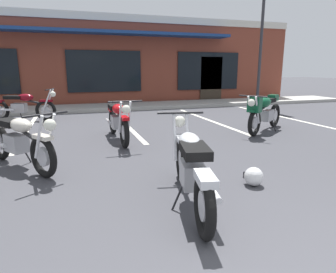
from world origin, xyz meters
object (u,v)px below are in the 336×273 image
object	(u,v)px
motorcycle_black_cruiser	(23,106)
motorcycle_blue_standard	(118,120)
motorcycle_silver_naked	(264,111)
parking_lot_lamp_post	(264,18)
motorcycle_foreground_classic	(191,166)
helmet_on_pavement	(254,176)
motorcycle_red_sportbike	(19,140)

from	to	relation	value
motorcycle_black_cruiser	motorcycle_blue_standard	size ratio (longest dim) A/B	0.96
motorcycle_silver_naked	motorcycle_blue_standard	size ratio (longest dim) A/B	0.87
motorcycle_blue_standard	parking_lot_lamp_post	xyz separation A→B (m)	(6.60, 4.20, 3.06)
motorcycle_foreground_classic	motorcycle_blue_standard	xyz separation A→B (m)	(-0.31, 3.44, 0.00)
motorcycle_blue_standard	helmet_on_pavement	bearing A→B (deg)	-67.35
helmet_on_pavement	motorcycle_black_cruiser	bearing A→B (deg)	119.16
motorcycle_foreground_classic	helmet_on_pavement	size ratio (longest dim) A/B	8.01
motorcycle_black_cruiser	parking_lot_lamp_post	world-z (taller)	parking_lot_lamp_post
motorcycle_black_cruiser	motorcycle_silver_naked	distance (m)	7.02
motorcycle_red_sportbike	parking_lot_lamp_post	world-z (taller)	parking_lot_lamp_post
motorcycle_red_sportbike	motorcycle_blue_standard	distance (m)	2.28
motorcycle_black_cruiser	motorcycle_blue_standard	xyz separation A→B (m)	(2.36, -3.41, 0.00)
motorcycle_silver_naked	parking_lot_lamp_post	distance (m)	6.14
motorcycle_silver_naked	helmet_on_pavement	bearing A→B (deg)	-127.63
motorcycle_foreground_classic	motorcycle_silver_naked	distance (m)	4.59
motorcycle_red_sportbike	motorcycle_blue_standard	xyz separation A→B (m)	(1.79, 1.41, 0.00)
motorcycle_foreground_classic	motorcycle_silver_naked	bearing A→B (deg)	43.84
motorcycle_foreground_classic	motorcycle_red_sportbike	bearing A→B (deg)	135.96
motorcycle_silver_naked	parking_lot_lamp_post	world-z (taller)	parking_lot_lamp_post
motorcycle_foreground_classic	motorcycle_blue_standard	bearing A→B (deg)	95.21
motorcycle_red_sportbike	parking_lot_lamp_post	distance (m)	10.54
motorcycle_foreground_classic	motorcycle_black_cruiser	bearing A→B (deg)	111.28
motorcycle_silver_naked	helmet_on_pavement	xyz separation A→B (m)	(-2.28, -2.95, -0.40)
parking_lot_lamp_post	motorcycle_foreground_classic	bearing A→B (deg)	-129.45
parking_lot_lamp_post	helmet_on_pavement	bearing A→B (deg)	-125.32
motorcycle_black_cruiser	motorcycle_silver_naked	xyz separation A→B (m)	(5.98, -3.68, 0.07)
motorcycle_foreground_classic	motorcycle_red_sportbike	world-z (taller)	same
motorcycle_silver_naked	motorcycle_blue_standard	distance (m)	3.63
motorcycle_black_cruiser	motorcycle_blue_standard	distance (m)	4.15
motorcycle_black_cruiser	motorcycle_red_sportbike	bearing A→B (deg)	-83.31
motorcycle_foreground_classic	helmet_on_pavement	world-z (taller)	motorcycle_foreground_classic
motorcycle_foreground_classic	parking_lot_lamp_post	bearing A→B (deg)	50.55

